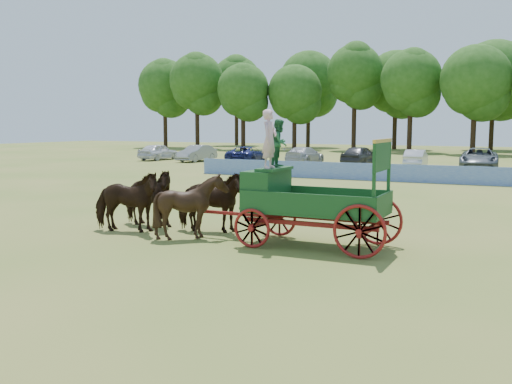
# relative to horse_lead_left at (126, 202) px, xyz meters

# --- Properties ---
(ground) EXTENTS (160.00, 160.00, 0.00)m
(ground) POSITION_rel_horse_lead_left_xyz_m (4.93, 1.88, -0.97)
(ground) COLOR olive
(ground) RESTS_ON ground
(horse_lead_left) EXTENTS (2.48, 1.59, 1.94)m
(horse_lead_left) POSITION_rel_horse_lead_left_xyz_m (0.00, 0.00, 0.00)
(horse_lead_left) COLOR black
(horse_lead_left) RESTS_ON ground
(horse_lead_right) EXTENTS (2.37, 1.24, 1.94)m
(horse_lead_right) POSITION_rel_horse_lead_left_xyz_m (0.00, 1.10, 0.00)
(horse_lead_right) COLOR black
(horse_lead_right) RESTS_ON ground
(horse_wheel_left) EXTENTS (1.84, 1.66, 1.94)m
(horse_wheel_left) POSITION_rel_horse_lead_left_xyz_m (2.40, 0.00, 0.00)
(horse_wheel_left) COLOR black
(horse_wheel_left) RESTS_ON ground
(horse_wheel_right) EXTENTS (2.46, 1.49, 1.94)m
(horse_wheel_right) POSITION_rel_horse_lead_left_xyz_m (2.40, 1.10, 0.00)
(horse_wheel_right) COLOR black
(horse_wheel_right) RESTS_ON ground
(farm_dray) EXTENTS (6.00, 2.00, 3.77)m
(farm_dray) POSITION_rel_horse_lead_left_xyz_m (5.38, 0.56, 0.61)
(farm_dray) COLOR #9C210F
(farm_dray) RESTS_ON ground
(sponsor_banner) EXTENTS (26.00, 0.08, 1.05)m
(sponsor_banner) POSITION_rel_horse_lead_left_xyz_m (3.93, 19.88, -0.44)
(sponsor_banner) COLOR #214CB6
(sponsor_banner) RESTS_ON ground
(parked_cars) EXTENTS (46.19, 7.42, 1.64)m
(parked_cars) POSITION_rel_horse_lead_left_xyz_m (0.04, 31.86, -0.21)
(parked_cars) COLOR silver
(parked_cars) RESTS_ON ground
(treeline) EXTENTS (89.59, 22.53, 15.10)m
(treeline) POSITION_rel_horse_lead_left_xyz_m (3.88, 62.10, 8.39)
(treeline) COLOR #382314
(treeline) RESTS_ON ground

